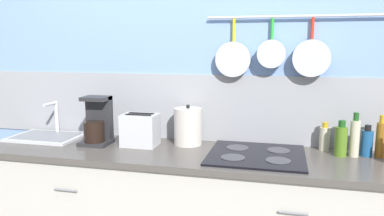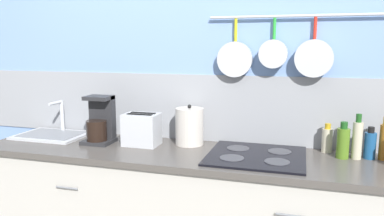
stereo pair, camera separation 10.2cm
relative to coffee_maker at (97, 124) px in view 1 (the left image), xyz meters
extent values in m
cube|color=#7293C6|center=(0.59, 0.27, 0.29)|extent=(7.20, 0.06, 2.60)
cube|color=gray|center=(0.59, 0.27, 0.09)|extent=(7.20, 0.07, 0.43)
cylinder|color=#B7BABF|center=(1.24, 0.22, 0.66)|extent=(1.15, 0.02, 0.02)
cylinder|color=gold|center=(0.83, 0.22, 0.58)|extent=(0.02, 0.02, 0.14)
cylinder|color=#B7BABF|center=(0.83, 0.20, 0.41)|extent=(0.22, 0.04, 0.22)
cylinder|color=green|center=(1.06, 0.22, 0.59)|extent=(0.02, 0.02, 0.13)
cylinder|color=#B7BABF|center=(1.06, 0.19, 0.44)|extent=(0.17, 0.06, 0.17)
cylinder|color=red|center=(1.29, 0.22, 0.59)|extent=(0.02, 0.02, 0.13)
cylinder|color=#B7BABF|center=(1.29, 0.19, 0.42)|extent=(0.22, 0.05, 0.22)
cylinder|color=slate|center=(-0.03, -0.33, -0.31)|extent=(0.14, 0.01, 0.01)
cylinder|color=slate|center=(1.21, -0.33, -0.31)|extent=(0.14, 0.01, 0.01)
cube|color=#4C4742|center=(0.59, -0.05, -0.14)|extent=(2.52, 0.57, 0.03)
cube|color=#B7BABF|center=(-0.40, 0.05, -0.12)|extent=(0.46, 0.33, 0.01)
cube|color=slate|center=(-0.40, 0.05, -0.11)|extent=(0.39, 0.27, 0.00)
cylinder|color=#B7BABF|center=(-0.40, 0.17, -0.01)|extent=(0.03, 0.03, 0.23)
cylinder|color=#B7BABF|center=(-0.40, 0.11, 0.10)|extent=(0.02, 0.13, 0.02)
cube|color=#262628|center=(0.00, -0.02, -0.11)|extent=(0.18, 0.17, 0.02)
cube|color=#262628|center=(0.00, 0.04, 0.03)|extent=(0.16, 0.06, 0.30)
cylinder|color=black|center=(0.00, -0.04, -0.04)|extent=(0.13, 0.13, 0.13)
cube|color=#262628|center=(0.00, 0.00, 0.17)|extent=(0.16, 0.13, 0.02)
cube|color=#B7BABF|center=(0.28, 0.02, -0.03)|extent=(0.22, 0.16, 0.20)
cube|color=black|center=(0.28, -0.01, 0.08)|extent=(0.16, 0.03, 0.00)
cube|color=black|center=(0.28, 0.04, 0.08)|extent=(0.16, 0.03, 0.00)
cube|color=black|center=(0.17, 0.02, 0.01)|extent=(0.02, 0.02, 0.02)
cylinder|color=beige|center=(0.56, 0.12, -0.01)|extent=(0.18, 0.18, 0.23)
sphere|color=black|center=(0.56, 0.12, 0.12)|extent=(0.02, 0.02, 0.02)
cube|color=black|center=(1.00, -0.03, -0.12)|extent=(0.53, 0.51, 0.01)
cylinder|color=#38383D|center=(0.88, -0.14, -0.11)|extent=(0.13, 0.13, 0.00)
cylinder|color=#38383D|center=(1.12, -0.14, -0.11)|extent=(0.13, 0.13, 0.00)
cylinder|color=#38383D|center=(0.88, 0.07, -0.11)|extent=(0.13, 0.13, 0.00)
cylinder|color=#38383D|center=(1.12, 0.07, -0.11)|extent=(0.13, 0.13, 0.00)
cylinder|color=#BFB799|center=(1.38, 0.18, -0.06)|extent=(0.06, 0.06, 0.14)
cylinder|color=#B28C19|center=(1.38, 0.18, 0.03)|extent=(0.03, 0.03, 0.03)
cylinder|color=#4C721E|center=(1.46, 0.08, -0.04)|extent=(0.07, 0.07, 0.17)
cylinder|color=#194C19|center=(1.46, 0.08, 0.06)|extent=(0.04, 0.04, 0.04)
cylinder|color=#BFB799|center=(1.53, 0.09, -0.02)|extent=(0.05, 0.05, 0.21)
cylinder|color=#194C19|center=(1.53, 0.09, 0.10)|extent=(0.03, 0.03, 0.05)
cylinder|color=navy|center=(1.60, 0.11, -0.05)|extent=(0.06, 0.06, 0.15)
cylinder|color=black|center=(1.60, 0.11, 0.04)|extent=(0.03, 0.03, 0.03)
cylinder|color=#8C5919|center=(1.67, 0.11, -0.03)|extent=(0.05, 0.05, 0.19)
cylinder|color=#B28C19|center=(1.67, 0.11, 0.09)|extent=(0.03, 0.03, 0.04)
camera|label=1|loc=(1.13, -2.10, 0.49)|focal=35.00mm
camera|label=2|loc=(1.23, -2.07, 0.49)|focal=35.00mm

